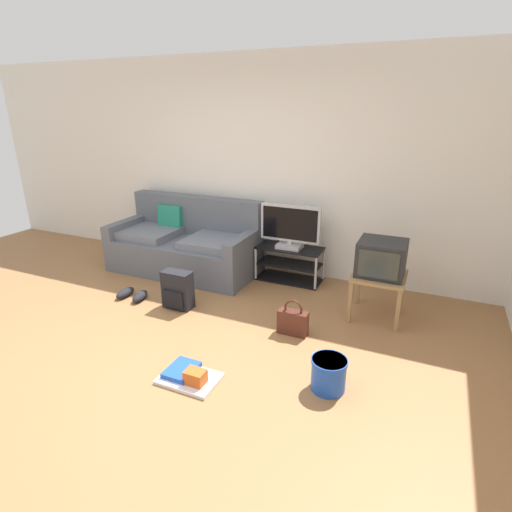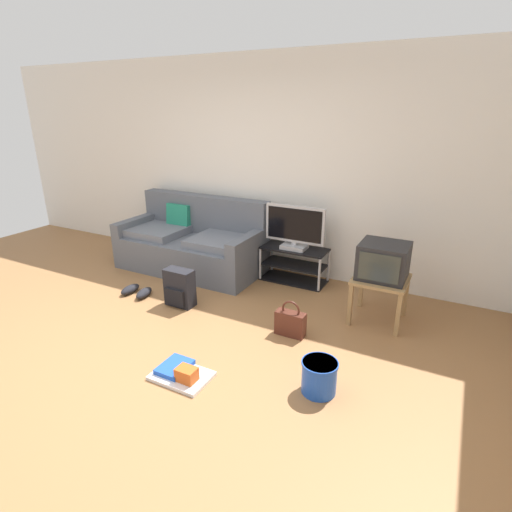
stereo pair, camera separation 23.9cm
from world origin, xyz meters
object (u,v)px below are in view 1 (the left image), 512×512
object	(u,v)px
cleaning_bucket	(329,373)
sneakers_pair	(133,294)
tv_stand	(289,264)
flat_tv	(290,227)
side_table	(379,282)
backpack	(178,290)
handbag	(293,322)
couch	(186,245)
crt_tv	(381,258)
floor_tray	(189,376)

from	to	relation	value
cleaning_bucket	sneakers_pair	xyz separation A→B (m)	(-2.46, 0.65, -0.10)
tv_stand	cleaning_bucket	bearing A→B (deg)	-62.17
flat_tv	side_table	bearing A→B (deg)	-23.98
backpack	handbag	size ratio (longest dim) A/B	1.16
couch	crt_tv	bearing A→B (deg)	-6.81
floor_tray	flat_tv	bearing A→B (deg)	88.59
couch	cleaning_bucket	xyz separation A→B (m)	(2.38, -1.67, -0.20)
side_table	sneakers_pair	xyz separation A→B (m)	(-2.62, -0.70, -0.35)
backpack	side_table	bearing A→B (deg)	27.96
flat_tv	backpack	bearing A→B (deg)	-125.84
tv_stand	side_table	bearing A→B (deg)	-24.91
crt_tv	cleaning_bucket	world-z (taller)	crt_tv
tv_stand	cleaning_bucket	xyz separation A→B (m)	(0.99, -1.88, -0.08)
couch	tv_stand	xyz separation A→B (m)	(1.39, 0.21, -0.12)
side_table	floor_tray	xyz separation A→B (m)	(-1.20, -1.70, -0.36)
couch	tv_stand	distance (m)	1.41
tv_stand	crt_tv	size ratio (longest dim) A/B	1.76
side_table	crt_tv	distance (m)	0.25
tv_stand	handbag	distance (m)	1.31
tv_stand	floor_tray	distance (m)	2.24
tv_stand	crt_tv	distance (m)	1.33
couch	handbag	size ratio (longest dim) A/B	5.33
crt_tv	handbag	xyz separation A→B (m)	(-0.68, -0.70, -0.52)
backpack	floor_tray	size ratio (longest dim) A/B	0.89
crt_tv	sneakers_pair	size ratio (longest dim) A/B	1.26
tv_stand	flat_tv	bearing A→B (deg)	-90.00
tv_stand	sneakers_pair	size ratio (longest dim) A/B	2.22
handbag	floor_tray	bearing A→B (deg)	-117.34
couch	handbag	bearing A→B (deg)	-28.36
cleaning_bucket	handbag	bearing A→B (deg)	128.22
couch	cleaning_bucket	world-z (taller)	couch
sneakers_pair	crt_tv	bearing A→B (deg)	15.32
flat_tv	crt_tv	size ratio (longest dim) A/B	1.62
couch	sneakers_pair	distance (m)	1.07
tv_stand	cleaning_bucket	size ratio (longest dim) A/B	2.88
backpack	cleaning_bucket	bearing A→B (deg)	-10.66
backpack	floor_tray	xyz separation A→B (m)	(0.80, -1.03, -0.16)
tv_stand	side_table	distance (m)	1.28
flat_tv	crt_tv	bearing A→B (deg)	-23.30
tv_stand	crt_tv	bearing A→B (deg)	-24.24
couch	cleaning_bucket	size ratio (longest dim) A/B	6.83
couch	backpack	xyz separation A→B (m)	(0.54, -0.99, -0.14)
flat_tv	backpack	xyz separation A→B (m)	(-0.85, -1.18, -0.50)
crt_tv	tv_stand	bearing A→B (deg)	155.76
crt_tv	floor_tray	xyz separation A→B (m)	(-1.20, -1.72, -0.61)
handbag	cleaning_bucket	xyz separation A→B (m)	(0.52, -0.66, 0.01)
side_table	backpack	bearing A→B (deg)	-161.44
backpack	tv_stand	bearing A→B (deg)	64.06
tv_stand	backpack	world-z (taller)	tv_stand
tv_stand	sneakers_pair	xyz separation A→B (m)	(-1.47, -1.23, -0.17)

